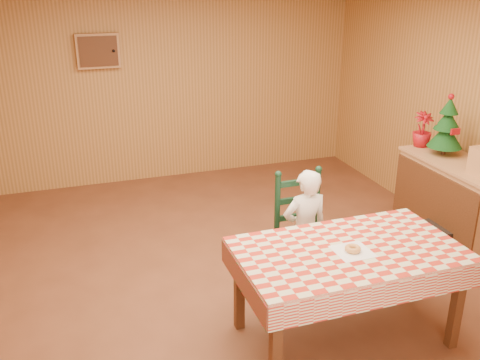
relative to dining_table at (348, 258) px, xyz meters
name	(u,v)px	position (x,y,z in m)	size (l,w,h in m)	color
ground	(247,285)	(-0.46, 0.92, -0.69)	(6.00, 6.00, 0.00)	brown
cabin_walls	(227,73)	(-0.46, 1.45, 1.14)	(5.10, 6.05, 2.65)	#B27E40
dining_table	(348,258)	(0.00, 0.00, 0.00)	(1.66, 0.96, 0.77)	#532C16
ladder_chair	(302,234)	(0.00, 0.79, -0.18)	(0.44, 0.40, 1.08)	black
seated_child	(305,231)	(0.00, 0.73, -0.13)	(0.41, 0.27, 1.12)	white
napkin	(353,251)	(0.00, -0.05, 0.08)	(0.26, 0.26, 0.00)	white
donut	(353,249)	(0.00, -0.05, 0.11)	(0.12, 0.12, 0.04)	#D3944C
shelf_unit	(452,206)	(1.73, 0.94, -0.22)	(0.54, 1.24, 0.93)	tan
christmas_tree	(447,127)	(1.74, 1.19, 0.52)	(0.34, 0.34, 0.62)	#532C16
flower_arrangement	(422,129)	(1.69, 1.49, 0.43)	(0.21, 0.21, 0.37)	maroon
storage_bin	(439,242)	(1.48, 0.76, -0.50)	(0.37, 0.37, 0.37)	black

